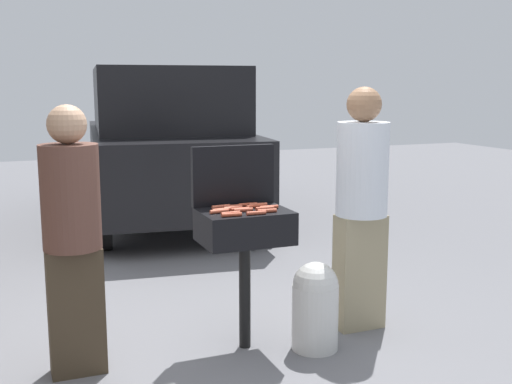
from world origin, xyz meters
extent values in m
plane|color=slate|center=(0.00, 0.00, 0.00)|extent=(24.00, 24.00, 0.00)
cylinder|color=black|center=(0.21, -0.13, 0.38)|extent=(0.08, 0.08, 0.75)
cube|color=black|center=(0.21, -0.13, 0.86)|extent=(0.60, 0.44, 0.22)
cube|color=black|center=(0.21, 0.09, 1.18)|extent=(0.60, 0.05, 0.42)
cylinder|color=#AD4228|center=(0.28, -0.01, 0.98)|extent=(0.13, 0.03, 0.03)
cylinder|color=#C6593D|center=(0.34, -0.04, 0.98)|extent=(0.13, 0.04, 0.03)
cylinder|color=#AD4228|center=(0.17, -0.15, 0.98)|extent=(0.13, 0.03, 0.03)
cylinder|color=#B74C33|center=(0.23, -0.30, 0.98)|extent=(0.13, 0.04, 0.03)
cylinder|color=#B74C33|center=(0.07, -0.25, 0.98)|extent=(0.13, 0.04, 0.03)
cylinder|color=#B74C33|center=(0.34, -0.18, 0.98)|extent=(0.13, 0.03, 0.03)
cylinder|color=#AD4228|center=(0.06, -0.29, 0.98)|extent=(0.13, 0.04, 0.03)
cylinder|color=#B74C33|center=(0.16, -0.04, 0.98)|extent=(0.13, 0.03, 0.03)
cylinder|color=#AD4228|center=(0.38, -0.15, 0.98)|extent=(0.13, 0.03, 0.03)
cylinder|color=#C6593D|center=(0.05, -0.12, 0.98)|extent=(0.13, 0.04, 0.03)
cylinder|color=#C6593D|center=(0.08, -0.01, 0.98)|extent=(0.13, 0.04, 0.03)
cylinder|color=#B74C33|center=(0.32, -0.26, 0.98)|extent=(0.13, 0.03, 0.03)
cylinder|color=#AD4228|center=(0.31, -0.08, 0.98)|extent=(0.13, 0.04, 0.03)
cylinder|color=#B74C33|center=(0.19, -0.17, 0.98)|extent=(0.13, 0.04, 0.03)
cylinder|color=#C6593D|center=(0.14, -0.09, 0.98)|extent=(0.13, 0.04, 0.03)
cylinder|color=#C6593D|center=(0.02, -0.15, 0.98)|extent=(0.13, 0.04, 0.03)
cylinder|color=silver|center=(0.65, -0.34, 0.23)|extent=(0.32, 0.32, 0.46)
sphere|color=silver|center=(0.65, -0.34, 0.46)|extent=(0.31, 0.31, 0.31)
cube|color=#3F3323|center=(-0.91, -0.10, 0.41)|extent=(0.34, 0.19, 0.81)
cylinder|color=brown|center=(-0.91, -0.10, 1.13)|extent=(0.36, 0.36, 0.64)
sphere|color=tan|center=(-0.91, -0.10, 1.58)|extent=(0.24, 0.24, 0.24)
cube|color=gray|center=(1.14, -0.11, 0.43)|extent=(0.36, 0.20, 0.86)
cylinder|color=silver|center=(1.14, -0.11, 1.20)|extent=(0.38, 0.38, 0.68)
sphere|color=#936B4C|center=(1.14, -0.11, 1.67)|extent=(0.25, 0.25, 0.25)
cube|color=black|center=(0.76, 4.32, 0.77)|extent=(2.41, 4.60, 0.90)
cube|color=black|center=(0.73, 4.12, 1.62)|extent=(2.06, 2.79, 0.80)
cylinder|color=black|center=(1.47, 2.68, 0.32)|extent=(0.30, 0.66, 0.64)
cylinder|color=black|center=(-0.32, 2.90, 0.32)|extent=(0.30, 0.66, 0.64)
cylinder|color=black|center=(1.84, 5.74, 0.32)|extent=(0.30, 0.66, 0.64)
cylinder|color=black|center=(0.04, 5.96, 0.32)|extent=(0.30, 0.66, 0.64)
camera|label=1|loc=(-1.28, -4.01, 1.81)|focal=44.12mm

